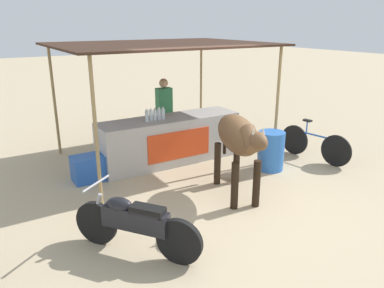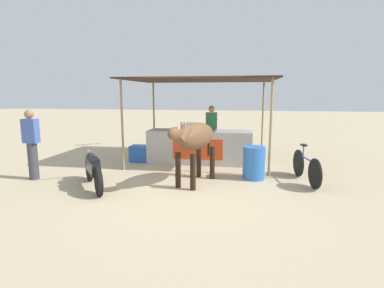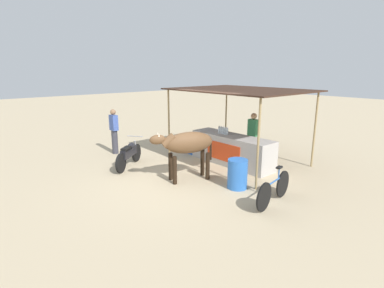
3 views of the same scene
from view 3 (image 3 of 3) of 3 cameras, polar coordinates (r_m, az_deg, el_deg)
ground_plane at (r=8.62m, az=-2.46°, el=-6.69°), size 60.00×60.00×0.00m
stall_counter at (r=9.91m, az=7.52°, el=-1.09°), size 3.00×0.82×0.96m
stall_awning at (r=9.83m, az=9.07°, el=9.74°), size 4.20×3.20×2.43m
water_bottle_row at (r=9.97m, az=5.95°, el=2.56°), size 0.43×0.07×0.25m
vendor_behind_counter at (r=10.23m, az=11.52°, el=1.35°), size 0.34×0.22×1.65m
cooler_box at (r=11.12m, az=0.35°, el=-0.56°), size 0.60×0.44×0.48m
water_barrel at (r=7.96m, az=8.66°, el=-5.65°), size 0.52×0.52×0.78m
cow at (r=8.26m, az=-0.98°, el=-0.09°), size 0.95×1.84×1.44m
motorcycle_parked at (r=9.79m, az=-11.88°, el=-1.79°), size 1.14×1.49×0.90m
bicycle_leaning at (r=7.26m, az=15.34°, el=-8.33°), size 0.32×1.64×0.85m
passerby_on_street at (r=11.32m, az=-14.60°, el=2.40°), size 0.34×0.22×1.65m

